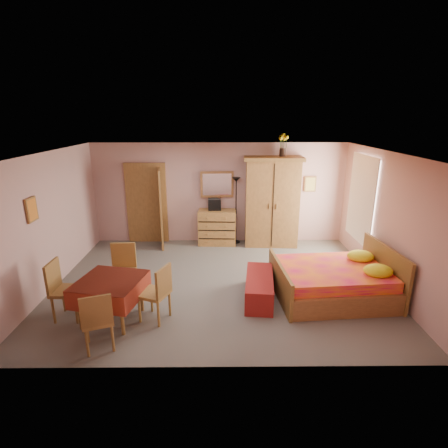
{
  "coord_description": "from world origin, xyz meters",
  "views": [
    {
      "loc": [
        0.04,
        -6.43,
        3.25
      ],
      "look_at": [
        0.1,
        0.3,
        1.15
      ],
      "focal_mm": 28.0,
      "sensor_mm": 36.0,
      "label": 1
    }
  ],
  "objects_px": {
    "wardrobe": "(272,202)",
    "sunflower_vase": "(283,145)",
    "stereo": "(214,204)",
    "floor_lamp": "(236,211)",
    "chair_north": "(122,272)",
    "chair_east": "(154,293)",
    "wall_mirror": "(217,184)",
    "bed": "(333,273)",
    "bench": "(259,287)",
    "chair_west": "(68,290)",
    "chest_of_drawers": "(217,227)",
    "dining_table": "(112,300)",
    "chair_south": "(98,319)"
  },
  "relations": [
    {
      "from": "wardrobe",
      "to": "sunflower_vase",
      "type": "bearing_deg",
      "value": 12.57
    },
    {
      "from": "stereo",
      "to": "floor_lamp",
      "type": "xyz_separation_m",
      "value": [
        0.56,
        0.04,
        -0.19
      ]
    },
    {
      "from": "chair_north",
      "to": "chair_east",
      "type": "relative_size",
      "value": 1.03
    },
    {
      "from": "wall_mirror",
      "to": "bed",
      "type": "xyz_separation_m",
      "value": [
        2.16,
        -3.03,
        -1.07
      ]
    },
    {
      "from": "bench",
      "to": "chair_west",
      "type": "distance_m",
      "value": 3.3
    },
    {
      "from": "chest_of_drawers",
      "to": "chair_west",
      "type": "distance_m",
      "value": 4.25
    },
    {
      "from": "stereo",
      "to": "bench",
      "type": "relative_size",
      "value": 0.25
    },
    {
      "from": "wardrobe",
      "to": "bench",
      "type": "bearing_deg",
      "value": -98.98
    },
    {
      "from": "wardrobe",
      "to": "dining_table",
      "type": "distance_m",
      "value": 4.77
    },
    {
      "from": "sunflower_vase",
      "to": "dining_table",
      "type": "xyz_separation_m",
      "value": [
        -3.31,
        -3.58,
        -2.2
      ]
    },
    {
      "from": "sunflower_vase",
      "to": "bed",
      "type": "bearing_deg",
      "value": -79.18
    },
    {
      "from": "wall_mirror",
      "to": "chest_of_drawers",
      "type": "bearing_deg",
      "value": -94.56
    },
    {
      "from": "bed",
      "to": "chair_west",
      "type": "distance_m",
      "value": 4.63
    },
    {
      "from": "chair_north",
      "to": "stereo",
      "type": "bearing_deg",
      "value": -122.42
    },
    {
      "from": "wardrobe",
      "to": "sunflower_vase",
      "type": "xyz_separation_m",
      "value": [
        0.22,
        0.04,
        1.42
      ]
    },
    {
      "from": "bed",
      "to": "chair_west",
      "type": "height_order",
      "value": "chair_west"
    },
    {
      "from": "bench",
      "to": "chair_west",
      "type": "bearing_deg",
      "value": -169.37
    },
    {
      "from": "sunflower_vase",
      "to": "bed",
      "type": "xyz_separation_m",
      "value": [
        0.54,
        -2.83,
        -2.08
      ]
    },
    {
      "from": "wardrobe",
      "to": "dining_table",
      "type": "bearing_deg",
      "value": -128.33
    },
    {
      "from": "stereo",
      "to": "chair_south",
      "type": "height_order",
      "value": "stereo"
    },
    {
      "from": "wardrobe",
      "to": "dining_table",
      "type": "relative_size",
      "value": 2.31
    },
    {
      "from": "floor_lamp",
      "to": "chair_west",
      "type": "height_order",
      "value": "floor_lamp"
    },
    {
      "from": "bed",
      "to": "chair_north",
      "type": "xyz_separation_m",
      "value": [
        -3.87,
        0.02,
        0.02
      ]
    },
    {
      "from": "chair_west",
      "to": "chair_north",
      "type": "bearing_deg",
      "value": 135.01
    },
    {
      "from": "dining_table",
      "to": "chair_east",
      "type": "bearing_deg",
      "value": 1.02
    },
    {
      "from": "bed",
      "to": "dining_table",
      "type": "relative_size",
      "value": 2.1
    },
    {
      "from": "chair_west",
      "to": "dining_table",
      "type": "bearing_deg",
      "value": 84.83
    },
    {
      "from": "stereo",
      "to": "bench",
      "type": "height_order",
      "value": "stereo"
    },
    {
      "from": "sunflower_vase",
      "to": "chair_west",
      "type": "bearing_deg",
      "value": -139.09
    },
    {
      "from": "chair_south",
      "to": "floor_lamp",
      "type": "bearing_deg",
      "value": 43.64
    },
    {
      "from": "wardrobe",
      "to": "chair_east",
      "type": "height_order",
      "value": "wardrobe"
    },
    {
      "from": "dining_table",
      "to": "chair_east",
      "type": "xyz_separation_m",
      "value": [
        0.7,
        0.01,
        0.12
      ]
    },
    {
      "from": "dining_table",
      "to": "chair_west",
      "type": "bearing_deg",
      "value": 173.92
    },
    {
      "from": "sunflower_vase",
      "to": "bench",
      "type": "xyz_separation_m",
      "value": [
        -0.81,
        -2.9,
        -2.34
      ]
    },
    {
      "from": "chest_of_drawers",
      "to": "stereo",
      "type": "relative_size",
      "value": 3.0
    },
    {
      "from": "chair_west",
      "to": "chair_east",
      "type": "height_order",
      "value": "chair_west"
    },
    {
      "from": "dining_table",
      "to": "chair_east",
      "type": "distance_m",
      "value": 0.71
    },
    {
      "from": "chest_of_drawers",
      "to": "stereo",
      "type": "height_order",
      "value": "stereo"
    },
    {
      "from": "stereo",
      "to": "wardrobe",
      "type": "height_order",
      "value": "wardrobe"
    },
    {
      "from": "dining_table",
      "to": "chair_south",
      "type": "bearing_deg",
      "value": -87.85
    },
    {
      "from": "wall_mirror",
      "to": "bed",
      "type": "bearing_deg",
      "value": -59.08
    },
    {
      "from": "chest_of_drawers",
      "to": "chair_south",
      "type": "relative_size",
      "value": 1.04
    },
    {
      "from": "stereo",
      "to": "dining_table",
      "type": "relative_size",
      "value": 0.33
    },
    {
      "from": "chair_west",
      "to": "chair_east",
      "type": "xyz_separation_m",
      "value": [
        1.43,
        -0.07,
        -0.02
      ]
    },
    {
      "from": "bench",
      "to": "chair_south",
      "type": "bearing_deg",
      "value": -150.32
    },
    {
      "from": "chair_north",
      "to": "chest_of_drawers",
      "type": "bearing_deg",
      "value": -123.91
    },
    {
      "from": "wardrobe",
      "to": "bench",
      "type": "distance_m",
      "value": 3.06
    },
    {
      "from": "floor_lamp",
      "to": "wardrobe",
      "type": "distance_m",
      "value": 0.95
    },
    {
      "from": "wardrobe",
      "to": "bed",
      "type": "height_order",
      "value": "wardrobe"
    },
    {
      "from": "dining_table",
      "to": "chair_west",
      "type": "distance_m",
      "value": 0.75
    }
  ]
}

